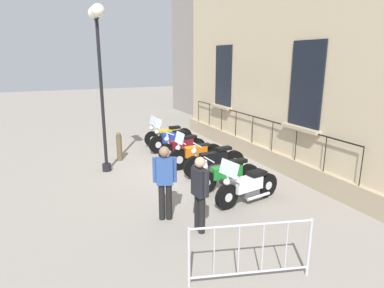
% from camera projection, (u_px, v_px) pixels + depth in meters
% --- Properties ---
extents(ground_plane, '(60.00, 60.00, 0.00)m').
position_uv_depth(ground_plane, '(190.00, 167.00, 11.14)').
color(ground_plane, gray).
extents(building_facade, '(0.82, 10.76, 8.16)m').
position_uv_depth(building_facade, '(267.00, 45.00, 11.25)').
color(building_facade, '#C6B28E').
rests_on(building_facade, ground_plane).
extents(motorcycle_yellow, '(2.09, 0.63, 1.28)m').
position_uv_depth(motorcycle_yellow, '(168.00, 135.00, 13.90)').
color(motorcycle_yellow, black).
rests_on(motorcycle_yellow, ground_plane).
extents(motorcycle_blue, '(1.94, 0.61, 1.34)m').
position_uv_depth(motorcycle_blue, '(172.00, 140.00, 12.94)').
color(motorcycle_blue, black).
rests_on(motorcycle_blue, ground_plane).
extents(motorcycle_maroon, '(1.96, 0.68, 1.03)m').
position_uv_depth(motorcycle_maroon, '(183.00, 147.00, 12.00)').
color(motorcycle_maroon, black).
rests_on(motorcycle_maroon, ground_plane).
extents(motorcycle_orange, '(2.02, 0.63, 1.25)m').
position_uv_depth(motorcycle_orange, '(196.00, 154.00, 11.05)').
color(motorcycle_orange, black).
rests_on(motorcycle_orange, ground_plane).
extents(motorcycle_black, '(2.11, 0.55, 1.05)m').
position_uv_depth(motorcycle_black, '(214.00, 162.00, 10.31)').
color(motorcycle_black, black).
rests_on(motorcycle_black, ground_plane).
extents(motorcycle_green, '(2.02, 0.55, 0.95)m').
position_uv_depth(motorcycle_green, '(228.00, 175.00, 9.24)').
color(motorcycle_green, black).
rests_on(motorcycle_green, ground_plane).
extents(motorcycle_white, '(1.99, 0.74, 1.21)m').
position_uv_depth(motorcycle_white, '(247.00, 187.00, 8.35)').
color(motorcycle_white, black).
rests_on(motorcycle_white, ground_plane).
extents(lamppost, '(0.37, 1.07, 5.03)m').
position_uv_depth(lamppost, '(98.00, 46.00, 9.80)').
color(lamppost, black).
rests_on(lamppost, ground_plane).
extents(crowd_barrier, '(2.00, 0.59, 1.05)m').
position_uv_depth(crowd_barrier, '(251.00, 250.00, 5.36)').
color(crowd_barrier, '#B7B7BF').
rests_on(crowd_barrier, ground_plane).
extents(bollard, '(0.19, 0.19, 1.02)m').
position_uv_depth(bollard, '(119.00, 146.00, 11.77)').
color(bollard, brown).
rests_on(bollard, ground_plane).
extents(pedestrian_standing, '(0.26, 0.53, 1.65)m').
position_uv_depth(pedestrian_standing, '(200.00, 190.00, 6.83)').
color(pedestrian_standing, black).
rests_on(pedestrian_standing, ground_plane).
extents(pedestrian_walking, '(0.50, 0.33, 1.72)m').
position_uv_depth(pedestrian_walking, '(165.00, 179.00, 7.35)').
color(pedestrian_walking, black).
rests_on(pedestrian_walking, ground_plane).
extents(distant_building, '(3.80, 5.80, 9.56)m').
position_uv_depth(distant_building, '(217.00, 37.00, 20.85)').
color(distant_building, gray).
rests_on(distant_building, ground_plane).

